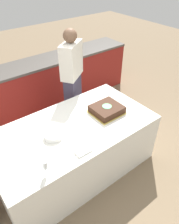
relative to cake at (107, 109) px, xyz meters
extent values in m
plane|color=#7A664C|center=(-0.52, 0.03, -0.79)|extent=(14.00, 14.00, 0.00)
cube|color=maroon|center=(-0.52, 1.65, -0.35)|extent=(4.40, 0.55, 0.88)
cube|color=#4C4742|center=(-0.52, 1.65, 0.11)|extent=(4.40, 0.58, 0.04)
cube|color=white|center=(-0.52, 0.03, -0.42)|extent=(2.03, 1.07, 0.74)
cube|color=gold|center=(0.00, 0.00, -0.04)|extent=(0.41, 0.38, 0.00)
cube|color=#381E11|center=(0.00, 0.00, 0.00)|extent=(0.37, 0.34, 0.09)
cylinder|color=green|center=(0.00, 0.00, 0.05)|extent=(0.12, 0.12, 0.00)
cylinder|color=white|center=(-0.80, 0.02, -0.02)|extent=(0.22, 0.22, 0.06)
cylinder|color=white|center=(-1.11, -0.39, -0.04)|extent=(0.06, 0.06, 0.00)
cylinder|color=white|center=(-1.11, -0.39, 0.00)|extent=(0.01, 0.01, 0.07)
cylinder|color=white|center=(-1.11, -0.39, 0.08)|extent=(0.05, 0.05, 0.09)
cylinder|color=white|center=(-0.05, 0.34, -0.04)|extent=(0.20, 0.20, 0.00)
cube|color=white|center=(-0.66, -0.38, -0.04)|extent=(0.18, 0.10, 0.02)
cube|color=#383347|center=(0.00, 0.79, -0.32)|extent=(0.38, 0.33, 0.95)
cube|color=silver|center=(0.00, 0.79, 0.41)|extent=(0.46, 0.40, 0.51)
sphere|color=brown|center=(0.00, 0.79, 0.76)|extent=(0.19, 0.19, 0.19)
camera|label=1|loc=(-1.59, -1.68, 1.67)|focal=35.00mm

